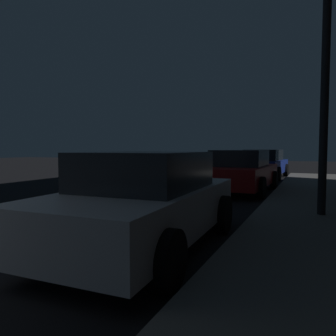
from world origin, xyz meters
TOP-DOWN VIEW (x-y plane):
  - car_white at (2.85, 3.49)m, footprint 2.07×4.08m
  - car_red at (2.85, 10.28)m, footprint 2.19×4.30m
  - car_blue at (2.85, 16.05)m, footprint 2.14×4.64m
  - street_lamp at (5.29, 6.44)m, footprint 0.44×0.44m

SIDE VIEW (x-z plane):
  - car_red at x=2.85m, z-range -0.02..1.41m
  - car_white at x=2.85m, z-range -0.01..1.42m
  - car_blue at x=2.85m, z-range 0.01..1.44m
  - street_lamp at x=5.29m, z-range 1.03..6.47m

